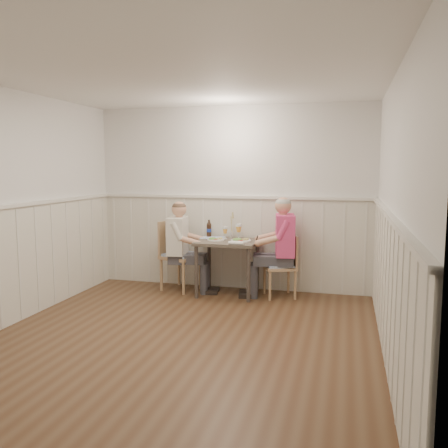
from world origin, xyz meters
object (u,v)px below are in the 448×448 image
dining_table (228,248)px  man_in_pink (281,255)px  chair_left (178,252)px  chair_right (284,263)px  grass_vase (231,225)px  diner_cream (180,254)px  beer_bottle (209,229)px

dining_table → man_in_pink: (0.73, 0.05, -0.06)m
dining_table → chair_left: size_ratio=0.82×
chair_right → grass_vase: grass_vase is taller
chair_right → grass_vase: 0.94m
chair_right → diner_cream: 1.44m
chair_right → chair_left: size_ratio=0.85×
chair_right → chair_left: (-1.52, 0.01, 0.08)m
diner_cream → grass_vase: diner_cream is taller
chair_left → man_in_pink: man_in_pink is taller
chair_right → grass_vase: bearing=165.1°
beer_bottle → chair_left: bearing=-157.2°
dining_table → diner_cream: diner_cream is taller
beer_bottle → grass_vase: 0.32m
dining_table → chair_right: chair_right is taller
beer_bottle → diner_cream: bearing=-138.0°
chair_left → grass_vase: (0.73, 0.20, 0.39)m
beer_bottle → dining_table: bearing=-37.7°
chair_left → chair_right: bearing=-0.5°
dining_table → beer_bottle: beer_bottle is taller
diner_cream → beer_bottle: 0.54m
dining_table → man_in_pink: man_in_pink is taller
diner_cream → man_in_pink: bearing=3.4°
chair_left → beer_bottle: beer_bottle is taller
chair_right → man_in_pink: 0.13m
man_in_pink → beer_bottle: man_in_pink is taller
chair_right → diner_cream: bearing=-175.7°
dining_table → chair_right: size_ratio=0.96×
chair_right → man_in_pink: bearing=-135.3°
chair_right → grass_vase: (-0.78, 0.21, 0.47)m
diner_cream → beer_bottle: size_ratio=5.30×
chair_right → man_in_pink: size_ratio=0.61×
chair_right → diner_cream: (-1.43, -0.11, 0.09)m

